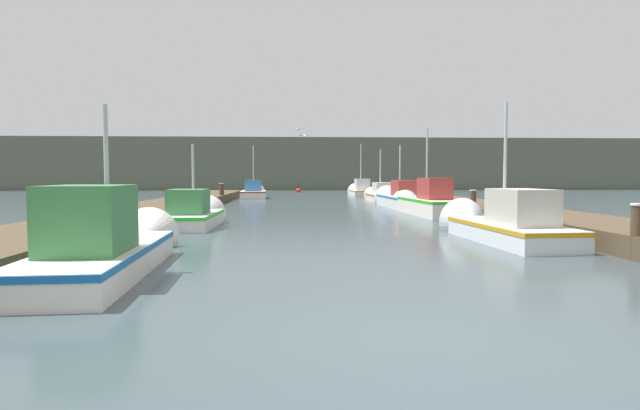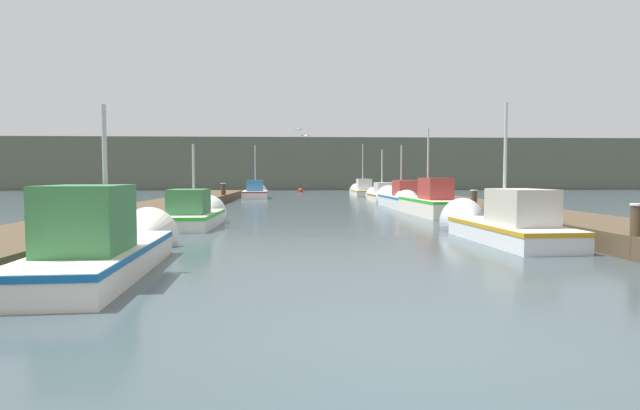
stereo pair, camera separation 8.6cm
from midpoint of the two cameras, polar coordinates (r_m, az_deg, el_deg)
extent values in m
plane|color=#38474C|center=(5.28, 10.66, -15.28)|extent=(200.00, 200.00, 0.00)
cube|color=#4C3D2B|center=(21.67, -17.87, -0.56)|extent=(2.84, 40.00, 0.49)
cube|color=#4C3D2B|center=(22.40, 18.34, -0.45)|extent=(2.84, 40.00, 0.49)
cube|color=#565B4C|center=(64.46, -1.63, 4.59)|extent=(120.00, 16.00, 5.99)
cube|color=silver|center=(9.20, -23.55, -5.90)|extent=(1.73, 4.83, 0.48)
cube|color=#155FA3|center=(9.18, -23.58, -4.78)|extent=(1.76, 4.86, 0.10)
cone|color=silver|center=(12.00, -19.32, -3.69)|extent=(1.45, 1.19, 1.38)
cube|color=#387A42|center=(8.55, -24.87, -1.45)|extent=(1.22, 1.56, 1.05)
cylinder|color=#B2B2B7|center=(9.43, -23.11, 3.20)|extent=(0.08, 0.08, 2.42)
cube|color=silver|center=(13.37, 21.02, -2.99)|extent=(1.80, 4.38, 0.50)
cube|color=#C38918|center=(13.35, 21.04, -2.18)|extent=(1.83, 4.41, 0.10)
cone|color=silver|center=(15.72, 16.71, -1.98)|extent=(1.52, 0.99, 1.47)
cube|color=#B2AD9E|center=(12.84, 22.17, -0.22)|extent=(1.19, 1.73, 0.86)
cylinder|color=#B2B2B7|center=(13.58, 20.56, 4.58)|extent=(0.08, 0.08, 3.03)
cube|color=silver|center=(16.78, -14.23, -1.65)|extent=(1.54, 3.71, 0.47)
cube|color=green|center=(16.77, -14.24, -1.06)|extent=(1.57, 3.74, 0.10)
cone|color=silver|center=(18.98, -12.82, -1.05)|extent=(1.44, 0.82, 1.44)
cube|color=#387A42|center=(16.29, -14.60, 0.39)|extent=(1.13, 1.43, 0.78)
cylinder|color=#B2B2B7|center=(16.99, -14.11, 2.99)|extent=(0.08, 0.08, 2.25)
cube|color=silver|center=(21.68, 12.60, -0.20)|extent=(1.70, 5.11, 0.69)
cube|color=green|center=(21.66, 12.61, 0.55)|extent=(1.73, 5.14, 0.10)
cone|color=silver|center=(24.64, 10.32, 0.25)|extent=(1.41, 1.25, 1.35)
cube|color=#99332D|center=(21.05, 13.17, 1.84)|extent=(1.09, 1.73, 0.89)
cylinder|color=#B2B2B7|center=(22.00, 12.35, 4.65)|extent=(0.08, 0.08, 2.99)
cube|color=silver|center=(26.63, 9.52, 0.40)|extent=(1.81, 5.08, 0.61)
cube|color=#1B6DB8|center=(26.62, 9.53, 0.93)|extent=(1.84, 5.11, 0.10)
cone|color=silver|center=(29.52, 8.12, 0.71)|extent=(1.59, 0.98, 1.56)
cube|color=#99332D|center=(25.99, 9.87, 1.90)|extent=(1.11, 1.78, 0.82)
cylinder|color=#B2B2B7|center=(26.96, 9.36, 3.93)|extent=(0.08, 0.08, 2.68)
cube|color=silver|center=(32.41, 7.25, 0.83)|extent=(1.46, 4.00, 0.47)
cube|color=#BC4F12|center=(32.41, 7.25, 1.14)|extent=(1.49, 4.03, 0.10)
cone|color=silver|center=(34.80, 6.46, 1.01)|extent=(1.32, 0.93, 1.30)
cube|color=silver|center=(31.91, 7.43, 1.89)|extent=(1.11, 1.64, 0.75)
cylinder|color=#B2B2B7|center=(32.67, 7.17, 3.80)|extent=(0.08, 0.08, 2.88)
cube|color=silver|center=(36.85, -7.35, 1.20)|extent=(1.97, 3.85, 0.55)
cube|color=#AA2E2E|center=(36.84, -7.35, 1.53)|extent=(2.00, 3.88, 0.10)
cone|color=silver|center=(39.14, -7.24, 1.33)|extent=(1.73, 0.89, 1.70)
cube|color=#2D6699|center=(36.36, -7.38, 2.23)|extent=(1.24, 1.37, 0.79)
cylinder|color=#B2B2B7|center=(37.11, -7.36, 4.23)|extent=(0.08, 0.08, 3.35)
cube|color=silver|center=(41.12, 5.01, 1.40)|extent=(1.70, 3.85, 0.48)
cube|color=gold|center=(41.11, 5.01, 1.65)|extent=(1.73, 3.88, 0.10)
cone|color=silver|center=(43.47, 4.50, 1.51)|extent=(1.54, 1.01, 1.51)
cube|color=silver|center=(40.63, 5.12, 2.36)|extent=(1.14, 1.30, 0.91)
cylinder|color=#B2B2B7|center=(41.38, 4.96, 4.36)|extent=(0.08, 0.08, 3.78)
cylinder|color=#473523|center=(11.64, 32.61, -2.74)|extent=(0.23, 0.23, 1.09)
cylinder|color=silver|center=(11.60, 32.70, 0.04)|extent=(0.26, 0.26, 0.04)
cylinder|color=#473523|center=(30.91, -10.90, 1.31)|extent=(0.29, 0.29, 1.16)
cylinder|color=silver|center=(30.89, -10.92, 2.43)|extent=(0.33, 0.33, 0.04)
cylinder|color=#473523|center=(19.36, 17.30, -0.09)|extent=(0.22, 0.22, 1.11)
cylinder|color=silver|center=(19.33, 17.33, 1.61)|extent=(0.26, 0.26, 0.04)
cylinder|color=#473523|center=(31.77, 9.56, 1.41)|extent=(0.25, 0.25, 1.19)
cylinder|color=silver|center=(31.75, 9.58, 2.52)|extent=(0.29, 0.29, 0.04)
sphere|color=red|center=(50.06, -2.19, 1.65)|extent=(0.50, 0.50, 0.50)
cylinder|color=black|center=(50.05, -2.19, 2.22)|extent=(0.06, 0.06, 0.50)
ellipsoid|color=white|center=(30.33, -2.42, 8.60)|extent=(0.23, 0.31, 0.12)
cube|color=gray|center=(30.28, -2.18, 8.64)|extent=(0.30, 0.21, 0.07)
cube|color=gray|center=(30.38, -2.67, 8.63)|extent=(0.30, 0.21, 0.07)
ellipsoid|color=white|center=(25.00, -1.56, 7.88)|extent=(0.23, 0.31, 0.12)
cube|color=gray|center=(25.05, -1.26, 7.92)|extent=(0.30, 0.21, 0.07)
cube|color=gray|center=(24.95, -1.85, 7.93)|extent=(0.30, 0.21, 0.07)
camera|label=1|loc=(0.04, -89.83, 0.01)|focal=28.00mm
camera|label=2|loc=(0.04, 90.17, -0.01)|focal=28.00mm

